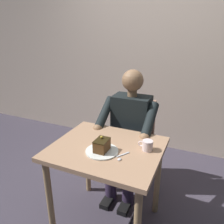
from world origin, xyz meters
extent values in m
plane|color=#403A47|center=(0.00, 0.00, 0.00)|extent=(14.00, 14.00, 0.00)
cube|color=beige|center=(0.00, -1.60, 1.50)|extent=(6.40, 0.12, 3.00)
cube|color=tan|center=(0.00, 0.00, 0.74)|extent=(0.83, 0.71, 0.04)
cylinder|color=tan|center=(0.35, 0.29, 0.37)|extent=(0.05, 0.05, 0.74)
cylinder|color=tan|center=(-0.35, -0.29, 0.37)|extent=(0.05, 0.05, 0.74)
cylinder|color=tan|center=(0.35, -0.29, 0.37)|extent=(0.05, 0.05, 0.74)
cube|color=tan|center=(0.00, -0.59, 0.45)|extent=(0.42, 0.42, 0.04)
cube|color=tan|center=(0.00, -0.78, 0.69)|extent=(0.38, 0.04, 0.45)
cylinder|color=tan|center=(-0.18, -0.41, 0.22)|extent=(0.04, 0.04, 0.45)
cylinder|color=tan|center=(0.18, -0.41, 0.22)|extent=(0.04, 0.04, 0.45)
cylinder|color=tan|center=(-0.18, -0.77, 0.22)|extent=(0.04, 0.04, 0.45)
cylinder|color=tan|center=(0.18, -0.77, 0.22)|extent=(0.04, 0.04, 0.45)
cube|color=black|center=(0.00, -0.57, 0.73)|extent=(0.36, 0.22, 0.54)
sphere|color=#926B4A|center=(0.00, -0.57, 1.15)|extent=(0.20, 0.20, 0.20)
cylinder|color=#926B4A|center=(0.00, -0.57, 1.03)|extent=(0.09, 0.09, 0.06)
cylinder|color=black|center=(-0.22, -0.43, 0.85)|extent=(0.08, 0.33, 0.26)
sphere|color=#926B4A|center=(-0.22, -0.27, 0.74)|extent=(0.09, 0.09, 0.09)
cylinder|color=black|center=(0.22, -0.43, 0.85)|extent=(0.08, 0.33, 0.26)
sphere|color=#926B4A|center=(0.22, -0.27, 0.74)|extent=(0.09, 0.09, 0.09)
cylinder|color=#342740|center=(-0.09, -0.45, 0.45)|extent=(0.13, 0.38, 0.14)
cylinder|color=#342740|center=(0.09, -0.45, 0.45)|extent=(0.13, 0.38, 0.14)
cylinder|color=#342740|center=(-0.09, -0.27, 0.21)|extent=(0.11, 0.11, 0.43)
cube|color=black|center=(-0.09, -0.21, 0.03)|extent=(0.09, 0.22, 0.05)
cylinder|color=#342740|center=(0.09, -0.27, 0.21)|extent=(0.11, 0.11, 0.43)
cube|color=black|center=(0.09, -0.21, 0.03)|extent=(0.09, 0.22, 0.05)
cylinder|color=white|center=(0.00, 0.08, 0.76)|extent=(0.24, 0.24, 0.01)
cube|color=#57361A|center=(0.00, 0.08, 0.80)|extent=(0.09, 0.12, 0.08)
cube|color=black|center=(0.00, 0.08, 0.85)|extent=(0.09, 0.12, 0.01)
sphere|color=gold|center=(0.01, 0.06, 0.86)|extent=(0.02, 0.02, 0.02)
cylinder|color=white|center=(-0.30, -0.08, 0.79)|extent=(0.08, 0.08, 0.08)
torus|color=white|center=(-0.25, -0.08, 0.80)|extent=(0.05, 0.01, 0.05)
cylinder|color=black|center=(-0.30, -0.08, 0.83)|extent=(0.07, 0.07, 0.01)
cube|color=silver|center=(-0.16, 0.06, 0.76)|extent=(0.07, 0.10, 0.01)
ellipsoid|color=silver|center=(-0.16, 0.13, 0.76)|extent=(0.03, 0.04, 0.01)
camera|label=1|loc=(-0.64, 1.33, 1.60)|focal=35.28mm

